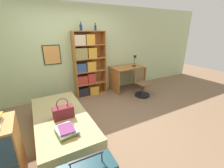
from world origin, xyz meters
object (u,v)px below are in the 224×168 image
at_px(bookcase, 87,66).
at_px(bottle_brown, 95,28).
at_px(desk, 127,74).
at_px(book_stack_on_bed, 66,131).
at_px(handbag, 63,112).
at_px(bottle_green, 81,27).
at_px(desk_lamp, 135,58).
at_px(desk_chair, 142,87).
at_px(bed, 62,124).

height_order(bookcase, bottle_brown, bottle_brown).
bearing_deg(desk, book_stack_on_bed, -141.48).
relative_size(handbag, bottle_green, 1.75).
bearing_deg(desk, desk_lamp, -6.74).
bearing_deg(book_stack_on_bed, desk_chair, 26.99).
height_order(bookcase, desk, bookcase).
xyz_separation_m(bookcase, desk_lamp, (1.59, -0.21, 0.13)).
relative_size(handbag, desk, 0.36).
xyz_separation_m(bookcase, bottle_green, (-0.10, -0.00, 1.05)).
height_order(bottle_green, desk_chair, bottle_green).
bearing_deg(bookcase, desk_lamp, -7.42).
xyz_separation_m(handbag, desk_lamp, (2.64, 1.44, 0.52)).
xyz_separation_m(handbag, bottle_green, (0.95, 1.64, 1.44)).
bearing_deg(bookcase, desk_chair, -30.47).
relative_size(bed, bottle_brown, 10.06).
distance_m(bed, bottle_green, 2.52).
height_order(book_stack_on_bed, desk_chair, desk_chair).
bearing_deg(desk, bed, -151.13).
bearing_deg(bookcase, bed, -125.85).
xyz_separation_m(desk, desk_chair, (0.09, -0.65, -0.25)).
relative_size(bookcase, bottle_green, 8.60).
bearing_deg(bottle_green, bookcase, 0.95).
bearing_deg(bookcase, book_stack_on_bed, -117.72).
relative_size(bottle_green, desk, 0.21).
bearing_deg(desk_chair, desk_lamp, 73.69).
height_order(bed, bottle_brown, bottle_brown).
relative_size(bottle_brown, desk_lamp, 0.49).
bearing_deg(desk, bottle_brown, 170.99).
height_order(bed, desk, desk).
relative_size(bottle_green, desk_lamp, 0.53).
xyz_separation_m(book_stack_on_bed, bookcase, (1.11, 2.11, 0.46)).
xyz_separation_m(bottle_brown, desk_lamp, (1.28, -0.19, -0.92)).
distance_m(bottle_brown, desk_chair, 2.18).
height_order(bottle_green, desk, bottle_green).
bearing_deg(desk, handbag, -148.24).
xyz_separation_m(handbag, bottle_brown, (1.36, 1.63, 1.43)).
distance_m(bookcase, desk_chair, 1.76).
bearing_deg(bottle_green, handbag, -120.02).
bearing_deg(bed, bookcase, 54.15).
distance_m(bed, desk, 2.77).
distance_m(bottle_green, desk_chair, 2.42).
xyz_separation_m(book_stack_on_bed, desk, (2.43, 1.94, 0.06)).
bearing_deg(desk_lamp, book_stack_on_bed, -144.81).
height_order(bottle_brown, desk, bottle_brown).
bearing_deg(desk, desk_chair, -82.47).
bearing_deg(desk_chair, bottle_brown, 143.56).
distance_m(handbag, desk, 2.79).
relative_size(bookcase, desk_lamp, 4.56).
height_order(handbag, bottle_brown, bottle_brown).
xyz_separation_m(bookcase, desk, (1.32, -0.18, -0.40)).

